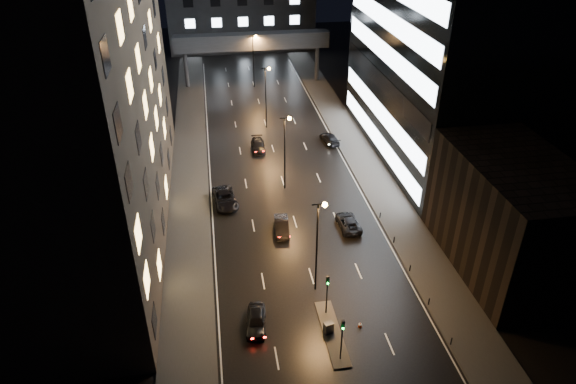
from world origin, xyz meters
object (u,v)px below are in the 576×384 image
at_px(car_toward_a, 348,222).
at_px(car_away_b, 282,226).
at_px(car_away_a, 256,320).
at_px(utility_cabinet, 328,327).
at_px(car_away_d, 258,146).
at_px(car_away_c, 225,198).
at_px(car_toward_b, 330,138).

bearing_deg(car_toward_a, car_away_b, -4.26).
distance_m(car_away_a, utility_cabinet, 6.55).
distance_m(car_away_d, utility_cabinet, 37.87).
bearing_deg(car_away_d, car_away_c, -109.81).
bearing_deg(car_away_c, car_away_a, -92.86).
bearing_deg(car_toward_b, car_away_a, 59.44).
bearing_deg(utility_cabinet, car_away_d, 78.11).
relative_size(car_away_b, car_toward_b, 0.93).
height_order(car_away_c, utility_cabinet, car_away_c).
bearing_deg(car_away_b, car_away_c, 135.88).
bearing_deg(car_away_c, car_toward_a, -35.20).
height_order(car_toward_a, utility_cabinet, car_toward_a).
xyz_separation_m(car_away_c, utility_cabinet, (7.98, -23.21, -0.10)).
bearing_deg(car_toward_b, car_away_b, 56.21).
relative_size(car_away_d, car_toward_a, 1.02).
distance_m(car_away_b, car_away_d, 21.64).
bearing_deg(car_away_a, car_away_c, 101.43).
bearing_deg(car_away_a, car_toward_a, 55.68).
relative_size(car_away_a, car_away_c, 0.75).
height_order(car_away_a, car_away_c, car_away_c).
distance_m(car_away_a, car_away_c, 21.46).
xyz_separation_m(car_away_a, car_away_b, (4.46, 14.35, 0.00)).
height_order(car_away_b, car_away_c, car_away_c).
xyz_separation_m(car_away_a, car_toward_a, (12.29, 14.01, -0.07)).
relative_size(car_away_b, utility_cabinet, 4.10).
bearing_deg(utility_cabinet, car_away_c, 93.70).
bearing_deg(car_toward_a, utility_cabinet, 67.46).
xyz_separation_m(car_away_c, car_away_d, (5.75, 14.60, -0.09)).
xyz_separation_m(car_toward_a, car_toward_b, (3.04, 22.75, 0.03)).
bearing_deg(car_away_c, utility_cabinet, -78.39).
xyz_separation_m(car_toward_b, utility_cabinet, (-9.03, -38.58, -0.01)).
bearing_deg(car_away_a, car_away_b, 79.66).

